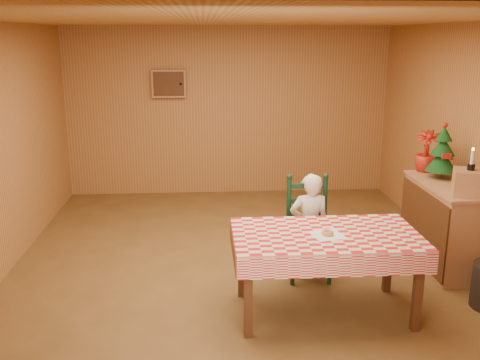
# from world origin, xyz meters

# --- Properties ---
(ground) EXTENTS (6.00, 6.00, 0.00)m
(ground) POSITION_xyz_m (0.00, 0.00, 0.00)
(ground) COLOR brown
(ground) RESTS_ON ground
(cabin_walls) EXTENTS (5.10, 6.05, 2.65)m
(cabin_walls) POSITION_xyz_m (-0.00, 0.53, 1.83)
(cabin_walls) COLOR #AF753F
(cabin_walls) RESTS_ON ground
(dining_table) EXTENTS (1.66, 0.96, 0.77)m
(dining_table) POSITION_xyz_m (0.68, -0.98, 0.69)
(dining_table) COLOR #4E2A15
(dining_table) RESTS_ON ground
(ladder_chair) EXTENTS (0.44, 0.40, 1.08)m
(ladder_chair) POSITION_xyz_m (0.68, -0.19, 0.50)
(ladder_chair) COLOR black
(ladder_chair) RESTS_ON ground
(seated_child) EXTENTS (0.41, 0.27, 1.12)m
(seated_child) POSITION_xyz_m (0.68, -0.25, 0.56)
(seated_child) COLOR silver
(seated_child) RESTS_ON ground
(napkin) EXTENTS (0.32, 0.32, 0.00)m
(napkin) POSITION_xyz_m (0.68, -1.03, 0.77)
(napkin) COLOR white
(napkin) RESTS_ON dining_table
(donut) EXTENTS (0.13, 0.13, 0.04)m
(donut) POSITION_xyz_m (0.68, -1.03, 0.79)
(donut) COLOR #CF844A
(donut) RESTS_ON napkin
(shelf_unit) EXTENTS (0.54, 1.24, 0.93)m
(shelf_unit) POSITION_xyz_m (2.22, -0.03, 0.47)
(shelf_unit) COLOR tan
(shelf_unit) RESTS_ON ground
(crate) EXTENTS (0.39, 0.39, 0.25)m
(crate) POSITION_xyz_m (2.23, -0.43, 1.06)
(crate) COLOR tan
(crate) RESTS_ON shelf_unit
(christmas_tree) EXTENTS (0.34, 0.34, 0.62)m
(christmas_tree) POSITION_xyz_m (2.23, 0.22, 1.21)
(christmas_tree) COLOR #4E2A15
(christmas_tree) RESTS_ON shelf_unit
(flower_arrangement) EXTENTS (0.35, 0.35, 0.48)m
(flower_arrangement) POSITION_xyz_m (2.18, 0.52, 1.17)
(flower_arrangement) COLOR #AB1C0F
(flower_arrangement) RESTS_ON shelf_unit
(candle_set) EXTENTS (0.07, 0.07, 0.22)m
(candle_set) POSITION_xyz_m (2.23, -0.43, 1.24)
(candle_set) COLOR black
(candle_set) RESTS_ON crate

